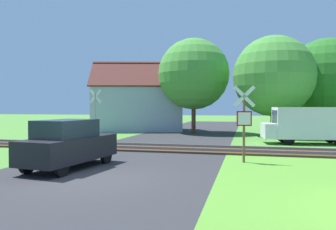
# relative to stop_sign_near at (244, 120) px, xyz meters

# --- Properties ---
(ground_plane) EXTENTS (160.00, 160.00, 0.00)m
(ground_plane) POSITION_rel_stop_sign_near_xyz_m (-4.66, -4.14, -1.73)
(ground_plane) COLOR #4C8433
(road_asphalt) EXTENTS (7.68, 80.00, 0.01)m
(road_asphalt) POSITION_rel_stop_sign_near_xyz_m (-4.66, -2.14, -1.73)
(road_asphalt) COLOR #2D2D30
(road_asphalt) RESTS_ON ground
(rail_track) EXTENTS (60.00, 2.60, 0.22)m
(rail_track) POSITION_rel_stop_sign_near_xyz_m (-4.66, 3.21, -1.68)
(rail_track) COLOR #422D1E
(rail_track) RESTS_ON ground
(stop_sign_near) EXTENTS (0.87, 0.19, 3.10)m
(stop_sign_near) POSITION_rel_stop_sign_near_xyz_m (0.00, 0.00, 0.00)
(stop_sign_near) COLOR brown
(stop_sign_near) RESTS_ON ground
(crossing_sign_far) EXTENTS (0.87, 0.19, 3.36)m
(crossing_sign_far) POSITION_rel_stop_sign_near_xyz_m (-9.17, 5.41, 0.20)
(crossing_sign_far) COLOR #9E9EA5
(crossing_sign_far) RESTS_ON ground
(house) EXTENTS (9.70, 7.55, 6.57)m
(house) POSITION_rel_stop_sign_near_xyz_m (-10.01, 16.28, 0.54)
(house) COLOR #99A3B7
(house) RESTS_ON ground
(tree_center) EXTENTS (6.15, 6.15, 8.19)m
(tree_center) POSITION_rel_stop_sign_near_xyz_m (-4.40, 14.71, 3.37)
(tree_center) COLOR #513823
(tree_center) RESTS_ON ground
(tree_far) EXTENTS (6.38, 6.38, 7.86)m
(tree_far) POSITION_rel_stop_sign_near_xyz_m (6.43, 15.62, 2.93)
(tree_far) COLOR #513823
(tree_far) RESTS_ON ground
(tree_right) EXTENTS (6.22, 6.22, 7.75)m
(tree_right) POSITION_rel_stop_sign_near_xyz_m (2.11, 13.04, 2.89)
(tree_right) COLOR #513823
(tree_right) RESTS_ON ground
(mail_truck) EXTENTS (5.08, 2.41, 2.24)m
(mail_truck) POSITION_rel_stop_sign_near_xyz_m (3.68, 7.80, -0.50)
(mail_truck) COLOR white
(mail_truck) RESTS_ON ground
(parked_car) EXTENTS (2.13, 4.17, 1.78)m
(parked_car) POSITION_rel_stop_sign_near_xyz_m (-6.21, -2.75, -0.84)
(parked_car) COLOR black
(parked_car) RESTS_ON ground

